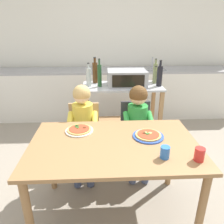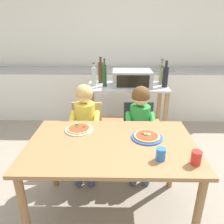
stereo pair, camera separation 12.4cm
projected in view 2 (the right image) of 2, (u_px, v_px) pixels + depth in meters
name	position (u px, v px, depth m)	size (l,w,h in m)	color
ground_plane	(113.00, 150.00, 3.05)	(10.94, 10.94, 0.00)	gray
back_wall_tiled	(114.00, 41.00, 4.10)	(5.47, 0.12, 2.70)	white
kitchen_counter	(114.00, 93.00, 4.07)	(4.92, 0.60, 1.09)	silver
kitchen_island_cart	(127.00, 106.00, 3.04)	(1.08, 0.53, 0.88)	#B7BABF
toaster_oven	(132.00, 78.00, 2.88)	(0.52, 0.37, 0.21)	#999BA0
bottle_tall_green_wine	(105.00, 75.00, 2.84)	(0.06, 0.06, 0.37)	#1E4723
bottle_dark_olive_oil	(101.00, 72.00, 3.02)	(0.07, 0.07, 0.36)	#4C2D14
bottle_squat_spirits	(161.00, 77.00, 2.97)	(0.06, 0.06, 0.24)	olive
bottle_brown_beer	(94.00, 76.00, 2.88)	(0.07, 0.07, 0.31)	#ADB7B2
bottle_slim_sauce	(165.00, 76.00, 2.82)	(0.07, 0.07, 0.34)	black
bottle_clear_vinegar	(162.00, 73.00, 3.05)	(0.06, 0.06, 0.33)	olive
dining_table	(111.00, 153.00, 1.80)	(1.37, 0.86, 0.75)	olive
dining_chair_left	(87.00, 133.00, 2.51)	(0.36, 0.36, 0.81)	tan
dining_chair_right	(138.00, 132.00, 2.52)	(0.36, 0.36, 0.81)	#333338
child_in_yellow_shirt	(85.00, 122.00, 2.32)	(0.32, 0.42, 1.06)	#424C6B
child_in_green_shirt	(140.00, 121.00, 2.34)	(0.32, 0.42, 1.03)	#424C6B
pizza_plate_white	(79.00, 129.00, 1.97)	(0.25, 0.25, 0.03)	white
pizza_plate_blue_rimmed	(147.00, 137.00, 1.83)	(0.26, 0.26, 0.03)	#3356B7
drinking_cup_red	(196.00, 158.00, 1.48)	(0.07, 0.07, 0.10)	red
drinking_cup_blue	(161.00, 154.00, 1.53)	(0.07, 0.07, 0.09)	blue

